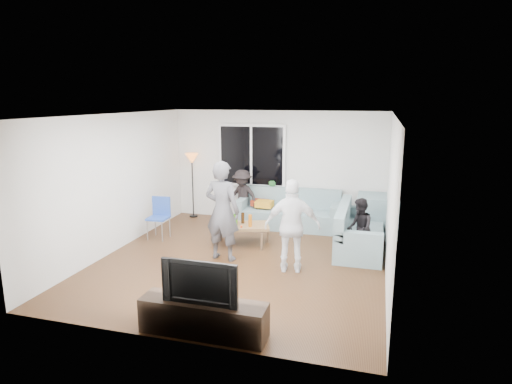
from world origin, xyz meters
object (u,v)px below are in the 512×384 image
(tv_console, at_px, (204,317))
(player_left, at_px, (222,211))
(side_chair, at_px, (158,219))
(floor_lamp, at_px, (193,186))
(sofa_right_section, at_px, (360,228))
(spectator_right, at_px, (359,228))
(television, at_px, (202,280))
(sofa_back_section, at_px, (288,209))
(player_right, at_px, (292,226))
(coffee_table, at_px, (241,234))
(spectator_back, at_px, (242,197))

(tv_console, bearing_deg, player_left, 104.84)
(side_chair, distance_m, floor_lamp, 1.80)
(sofa_right_section, distance_m, tv_console, 4.09)
(spectator_right, bearing_deg, television, -41.50)
(side_chair, xyz_separation_m, floor_lamp, (0.00, 1.77, 0.35))
(sofa_right_section, height_order, spectator_right, spectator_right)
(sofa_back_section, xyz_separation_m, player_right, (0.58, -2.49, 0.37))
(player_right, bearing_deg, tv_console, 63.35)
(side_chair, xyz_separation_m, player_left, (1.70, -0.74, 0.48))
(sofa_right_section, relative_size, television, 2.07)
(coffee_table, bearing_deg, player_right, -40.86)
(spectator_back, bearing_deg, side_chair, -116.33)
(tv_console, height_order, television, television)
(tv_console, bearing_deg, floor_lamp, 115.27)
(player_left, xyz_separation_m, television, (0.66, -2.49, -0.19))
(sofa_right_section, relative_size, spectator_right, 1.80)
(sofa_right_section, height_order, tv_console, sofa_right_section)
(floor_lamp, bearing_deg, sofa_back_section, -5.27)
(sofa_right_section, height_order, coffee_table, sofa_right_section)
(floor_lamp, height_order, spectator_right, floor_lamp)
(coffee_table, xyz_separation_m, side_chair, (-1.76, -0.14, 0.23))
(coffee_table, xyz_separation_m, tv_console, (0.60, -3.36, 0.02))
(side_chair, relative_size, spectator_back, 0.68)
(coffee_table, height_order, floor_lamp, floor_lamp)
(spectator_back, bearing_deg, television, -63.99)
(player_left, bearing_deg, sofa_back_section, -100.13)
(floor_lamp, bearing_deg, television, -64.73)
(television, bearing_deg, tv_console, 0.00)
(player_right, bearing_deg, floor_lamp, -52.55)
(sofa_back_section, bearing_deg, television, -90.90)
(player_left, height_order, player_right, player_left)
(sofa_back_section, relative_size, floor_lamp, 1.47)
(coffee_table, relative_size, player_left, 0.61)
(spectator_right, bearing_deg, spectator_back, -133.31)
(sofa_right_section, bearing_deg, player_left, 117.35)
(spectator_back, bearing_deg, sofa_back_section, 12.39)
(sofa_back_section, bearing_deg, player_right, -76.83)
(side_chair, bearing_deg, player_left, -26.38)
(coffee_table, distance_m, spectator_back, 1.56)
(television, bearing_deg, sofa_back_section, 89.10)
(spectator_back, bearing_deg, player_left, -67.04)
(floor_lamp, xyz_separation_m, player_left, (1.70, -2.51, 0.13))
(coffee_table, distance_m, tv_console, 3.42)
(floor_lamp, distance_m, player_left, 3.03)
(spectator_right, bearing_deg, coffee_table, -106.70)
(sofa_back_section, relative_size, player_right, 1.45)
(television, bearing_deg, side_chair, 126.14)
(sofa_back_section, height_order, coffee_table, sofa_back_section)
(coffee_table, distance_m, player_right, 1.77)
(sofa_back_section, distance_m, tv_console, 4.77)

